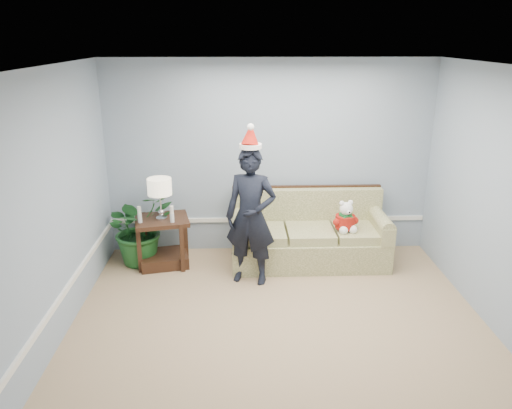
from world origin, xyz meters
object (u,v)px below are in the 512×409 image
at_px(side_table, 163,247).
at_px(teddy_bear, 345,220).
at_px(man, 251,217).
at_px(table_lamp, 160,188).
at_px(sofa, 309,237).
at_px(houseplant, 140,228).

bearing_deg(side_table, teddy_bear, -3.00).
bearing_deg(man, table_lamp, 173.29).
distance_m(sofa, teddy_bear, 0.59).
height_order(table_lamp, teddy_bear, table_lamp).
bearing_deg(teddy_bear, houseplant, 162.66).
distance_m(table_lamp, man, 1.28).
bearing_deg(houseplant, table_lamp, -21.80).
bearing_deg(teddy_bear, table_lamp, 165.12).
distance_m(sofa, side_table, 1.98).
bearing_deg(man, houseplant, 173.30).
relative_size(man, teddy_bear, 4.06).
bearing_deg(side_table, man, -23.20).
bearing_deg(sofa, table_lamp, -177.14).
distance_m(side_table, table_lamp, 0.84).
height_order(table_lamp, houseplant, table_lamp).
distance_m(table_lamp, houseplant, 0.69).
height_order(side_table, houseplant, houseplant).
bearing_deg(teddy_bear, man, -176.03).
bearing_deg(man, teddy_bear, 31.79).
relative_size(side_table, teddy_bear, 1.88).
bearing_deg(teddy_bear, sofa, 143.00).
xyz_separation_m(side_table, table_lamp, (0.01, -0.04, 0.83)).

